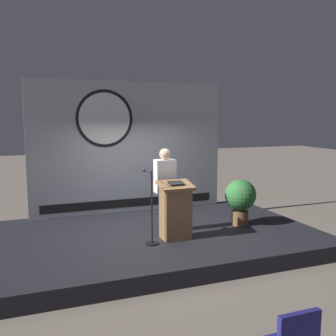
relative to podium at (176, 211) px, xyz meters
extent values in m
plane|color=#6B6056|center=(-0.23, 0.54, -0.84)|extent=(40.00, 40.00, 0.00)
cube|color=black|center=(-0.23, 0.54, -0.69)|extent=(6.40, 4.00, 0.30)
cube|color=#B2B7C1|center=(-0.23, 2.39, 1.01)|extent=(4.71, 0.10, 3.11)
cylinder|color=black|center=(-0.83, 2.33, 1.71)|extent=(1.33, 0.02, 1.33)
cylinder|color=white|center=(-0.83, 2.33, 1.71)|extent=(1.19, 0.02, 1.19)
cube|color=black|center=(-0.23, 2.33, -0.32)|extent=(4.24, 0.02, 0.20)
cube|color=olive|center=(0.00, 0.00, -0.04)|extent=(0.52, 0.40, 1.00)
cube|color=olive|center=(0.00, 0.00, 0.49)|extent=(0.64, 0.50, 0.14)
cube|color=black|center=(0.00, -0.02, 0.53)|extent=(0.28, 0.20, 0.06)
cylinder|color=black|center=(-0.04, 0.48, -0.14)|extent=(0.26, 0.26, 0.81)
cube|color=white|center=(-0.04, 0.48, 0.60)|extent=(0.40, 0.24, 0.66)
sphere|color=tan|center=(-0.04, 0.48, 1.03)|extent=(0.22, 0.22, 0.22)
cylinder|color=black|center=(-0.52, -0.15, -0.53)|extent=(0.24, 0.24, 0.02)
cylinder|color=black|center=(-0.52, -0.15, 0.14)|extent=(0.03, 0.03, 1.35)
cylinder|color=black|center=(-0.52, 0.07, 0.76)|extent=(0.02, 0.44, 0.02)
sphere|color=#262626|center=(-0.52, 0.29, 0.76)|extent=(0.07, 0.07, 0.07)
cylinder|color=brown|center=(1.65, 0.39, -0.39)|extent=(0.36, 0.36, 0.30)
sphere|color=#2D6B33|center=(1.65, 0.39, 0.11)|extent=(0.66, 0.66, 0.66)
cube|color=navy|center=(-0.43, -4.04, -0.17)|extent=(0.44, 0.06, 0.44)
camera|label=1|loc=(-2.71, -6.68, 1.80)|focal=41.86mm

